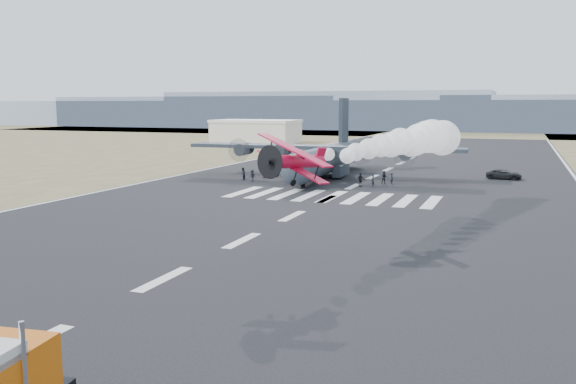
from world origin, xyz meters
The scene contains 20 objects.
ground centered at (0.00, 0.00, 0.00)m, with size 500.00×500.00×0.00m, color black.
scrub_far centered at (0.00, 230.00, 0.00)m, with size 500.00×80.00×0.00m, color brown.
runway_markings centered at (0.00, 60.00, 0.01)m, with size 60.00×260.00×0.01m, color silver, non-canonical shape.
ridge_seg_a centered at (-195.00, 260.00, 6.50)m, with size 150.00×50.00×13.00m, color gray.
ridge_seg_b centered at (-130.00, 260.00, 7.50)m, with size 150.00×50.00×15.00m, color gray.
ridge_seg_c centered at (-65.00, 260.00, 8.50)m, with size 150.00×50.00×17.00m, color gray.
ridge_seg_d centered at (0.00, 260.00, 6.50)m, with size 150.00×50.00×13.00m, color gray.
hangar_left centered at (-52.00, 145.00, 3.41)m, with size 24.50×14.50×6.70m.
aerobatic_biplane centered at (6.70, 18.46, 7.34)m, with size 6.16×5.86×3.38m.
smoke_trail centered at (11.49, 44.19, 7.56)m, with size 7.77×31.41×4.00m.
transport_aircraft centered at (-6.77, 69.37, 3.16)m, with size 42.50×34.99×12.28m.
support_vehicle centered at (19.22, 76.21, 0.72)m, with size 2.40×5.21×1.45m, color black.
crew_a centered at (2.67, 60.41, 0.85)m, with size 0.62×0.51×1.70m, color black.
crew_b centered at (3.45, 64.24, 0.93)m, with size 0.91×0.56×1.86m, color black.
crew_c centered at (-15.23, 60.11, 0.87)m, with size 1.13×0.52×1.75m, color black.
crew_d centered at (0.95, 60.23, 0.95)m, with size 1.11×0.57×1.90m, color black.
crew_e centered at (-15.31, 65.03, 0.78)m, with size 0.77×0.47×1.57m, color black.
crew_f centered at (-7.42, 61.26, 0.84)m, with size 1.56×0.50×1.68m, color black.
crew_g centered at (4.50, 64.32, 0.79)m, with size 0.58×0.48×1.58m, color black.
crew_h centered at (-17.19, 61.06, 0.95)m, with size 0.92×0.57×1.90m, color black.
Camera 1 is at (21.08, -20.84, 11.19)m, focal length 38.00 mm.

